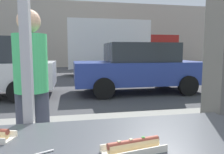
{
  "coord_description": "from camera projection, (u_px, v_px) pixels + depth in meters",
  "views": [
    {
      "loc": [
        0.23,
        -1.16,
        1.39
      ],
      "look_at": [
        0.83,
        1.85,
        1.03
      ],
      "focal_mm": 34.48,
      "sensor_mm": 36.0,
      "label": 1
    }
  ],
  "objects": [
    {
      "name": "pedestrian",
      "position": [
        31.0,
        82.0,
        2.1
      ],
      "size": [
        0.32,
        0.32,
        1.63
      ],
      "color": "#3D4151",
      "rests_on": "sidewalk_strip"
    },
    {
      "name": "ground_plane",
      "position": [
        64.0,
        85.0,
        9.04
      ],
      "size": [
        60.0,
        60.0,
        0.0
      ],
      "primitive_type": "plane",
      "color": "#424244"
    },
    {
      "name": "sidewalk_strip",
      "position": [
        54.0,
        153.0,
        2.8
      ],
      "size": [
        16.0,
        2.8,
        0.16
      ],
      "primitive_type": "cube",
      "color": "gray",
      "rests_on": "ground"
    },
    {
      "name": "building_facade_far",
      "position": [
        66.0,
        35.0,
        19.6
      ],
      "size": [
        28.0,
        1.2,
        5.84
      ],
      "primitive_type": "cube",
      "color": "#A89E8E",
      "rests_on": "ground"
    },
    {
      "name": "hotdog_tray_far",
      "position": [
        134.0,
        146.0,
        0.84
      ],
      "size": [
        0.26,
        0.14,
        0.05
      ],
      "color": "beige",
      "rests_on": "window_counter"
    },
    {
      "name": "parked_car_blue",
      "position": [
        139.0,
        67.0,
        7.36
      ],
      "size": [
        4.35,
        2.0,
        1.68
      ],
      "color": "#283D93",
      "rests_on": "ground"
    },
    {
      "name": "box_truck",
      "position": [
        118.0,
        47.0,
        12.88
      ],
      "size": [
        6.34,
        2.44,
        3.15
      ],
      "color": "silver",
      "rests_on": "ground"
    }
  ]
}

